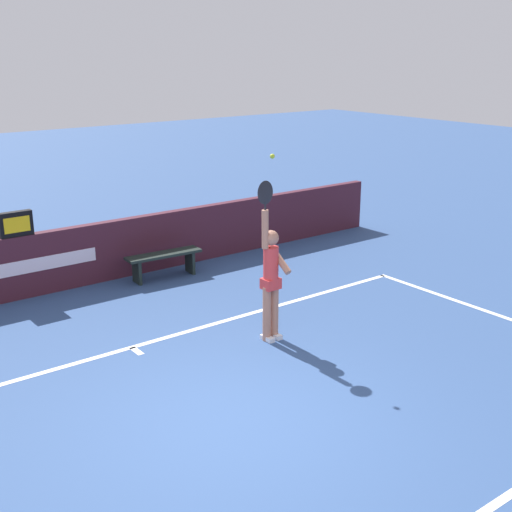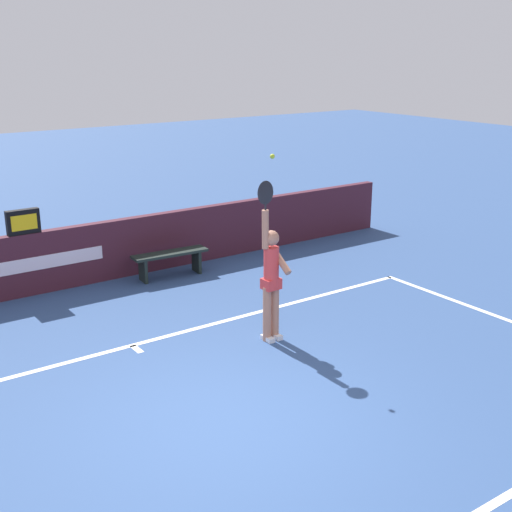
{
  "view_description": "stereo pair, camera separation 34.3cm",
  "coord_description": "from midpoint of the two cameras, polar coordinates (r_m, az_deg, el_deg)",
  "views": [
    {
      "loc": [
        -3.97,
        -5.66,
        4.19
      ],
      "look_at": [
        1.55,
        1.62,
        1.35
      ],
      "focal_mm": 47.15,
      "sensor_mm": 36.0,
      "label": 1
    },
    {
      "loc": [
        -3.7,
        -5.87,
        4.19
      ],
      "look_at": [
        1.55,
        1.62,
        1.35
      ],
      "focal_mm": 47.15,
      "sensor_mm": 36.0,
      "label": 2
    }
  ],
  "objects": [
    {
      "name": "ground_plane",
      "position": [
        8.09,
        -1.21,
        -13.92
      ],
      "size": [
        60.0,
        60.0,
        0.0
      ],
      "primitive_type": "plane",
      "color": "#2F4A7B"
    },
    {
      "name": "court_lines",
      "position": [
        8.06,
        -1.05,
        -14.03
      ],
      "size": [
        10.82,
        5.4,
        0.0
      ],
      "color": "white",
      "rests_on": "ground"
    },
    {
      "name": "back_wall",
      "position": [
        12.52,
        -15.64,
        -0.26
      ],
      "size": [
        15.34,
        0.18,
        1.12
      ],
      "color": "#421B28",
      "rests_on": "ground"
    },
    {
      "name": "speed_display",
      "position": [
        12.16,
        -18.39,
        2.77
      ],
      "size": [
        0.56,
        0.14,
        0.43
      ],
      "color": "black",
      "rests_on": "back_wall"
    },
    {
      "name": "tennis_player",
      "position": [
        9.81,
        2.3,
        -1.69
      ],
      "size": [
        0.44,
        0.47,
        2.44
      ],
      "color": "#A9715B",
      "rests_on": "ground"
    },
    {
      "name": "tennis_ball",
      "position": [
        9.25,
        2.47,
        8.44
      ],
      "size": [
        0.07,
        0.07,
        0.07
      ],
      "color": "#C8E02D"
    },
    {
      "name": "courtside_bench_near",
      "position": [
        12.82,
        -6.54,
        -0.19
      ],
      "size": [
        1.48,
        0.46,
        0.49
      ],
      "color": "black",
      "rests_on": "ground"
    }
  ]
}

